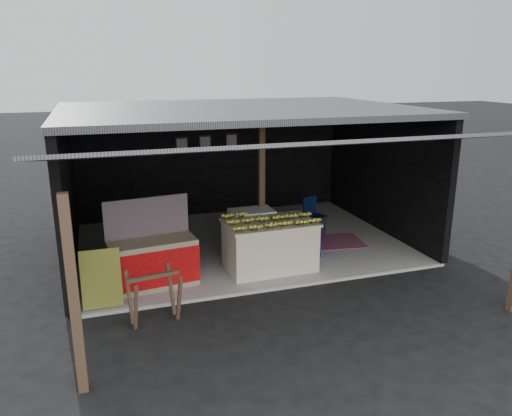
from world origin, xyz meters
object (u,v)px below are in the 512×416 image
object	(u,v)px
white_crate	(252,233)
water_barrel	(314,246)
plastic_chair	(312,212)
banana_table	(270,245)
neighbor_stall	(153,260)
sawhorse	(154,293)

from	to	relation	value
white_crate	water_barrel	size ratio (longest dim) A/B	2.13
plastic_chair	banana_table	bearing A→B (deg)	-155.82
neighbor_stall	sawhorse	bearing A→B (deg)	-103.15
banana_table	water_barrel	xyz separation A→B (m)	(1.07, 0.30, -0.25)
plastic_chair	white_crate	bearing A→B (deg)	-174.59
sawhorse	plastic_chair	bearing A→B (deg)	27.93
sawhorse	water_barrel	distance (m)	3.82
plastic_chair	neighbor_stall	bearing A→B (deg)	-176.92
sawhorse	neighbor_stall	bearing A→B (deg)	74.65
banana_table	neighbor_stall	bearing A→B (deg)	-179.49
neighbor_stall	water_barrel	xyz separation A→B (m)	(3.30, 0.37, -0.24)
water_barrel	plastic_chair	distance (m)	1.51
neighbor_stall	sawhorse	size ratio (longest dim) A/B	1.93
water_barrel	plastic_chair	size ratio (longest dim) A/B	0.52
water_barrel	plastic_chair	xyz separation A→B (m)	(0.58, 1.37, 0.28)
white_crate	sawhorse	bearing A→B (deg)	-137.17
white_crate	plastic_chair	xyz separation A→B (m)	(1.76, 0.88, 0.03)
water_barrel	sawhorse	bearing A→B (deg)	-154.26
banana_table	neighbor_stall	world-z (taller)	neighbor_stall
white_crate	banana_table	bearing A→B (deg)	-82.75
white_crate	plastic_chair	bearing A→B (deg)	25.79
banana_table	white_crate	world-z (taller)	white_crate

